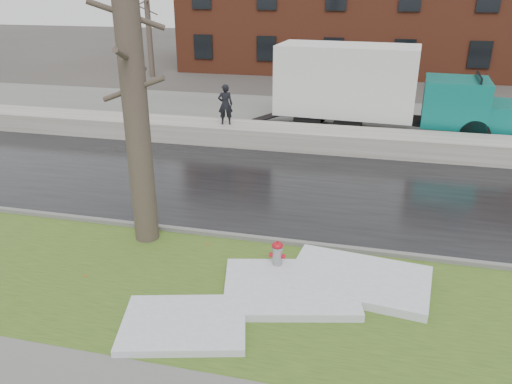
% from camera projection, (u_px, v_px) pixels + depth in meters
% --- Properties ---
extents(ground, '(120.00, 120.00, 0.00)m').
position_uv_depth(ground, '(236.00, 261.00, 11.15)').
color(ground, '#47423D').
rests_on(ground, ground).
extents(verge, '(60.00, 4.50, 0.04)m').
position_uv_depth(verge, '(219.00, 291.00, 10.02)').
color(verge, '#304818').
rests_on(verge, ground).
extents(road, '(60.00, 7.00, 0.03)m').
position_uv_depth(road, '(276.00, 187.00, 15.18)').
color(road, black).
rests_on(road, ground).
extents(parking_lot, '(60.00, 9.00, 0.03)m').
position_uv_depth(parking_lot, '(313.00, 119.00, 22.81)').
color(parking_lot, slate).
rests_on(parking_lot, ground).
extents(curb, '(60.00, 0.15, 0.14)m').
position_uv_depth(curb, '(247.00, 238.00, 12.02)').
color(curb, slate).
rests_on(curb, ground).
extents(snowbank, '(60.00, 1.60, 0.75)m').
position_uv_depth(snowbank, '(298.00, 138.00, 18.81)').
color(snowbank, '#B2AEA3').
rests_on(snowbank, ground).
extents(bg_tree_left, '(1.40, 1.62, 6.50)m').
position_uv_depth(bg_tree_left, '(148.00, 24.00, 32.20)').
color(bg_tree_left, brown).
rests_on(bg_tree_left, ground).
extents(bg_tree_center, '(1.40, 1.62, 6.50)m').
position_uv_depth(bg_tree_center, '(253.00, 22.00, 34.49)').
color(bg_tree_center, brown).
rests_on(bg_tree_center, ground).
extents(fire_hydrant, '(0.35, 0.30, 0.72)m').
position_uv_depth(fire_hydrant, '(277.00, 255.00, 10.56)').
color(fire_hydrant, gray).
rests_on(fire_hydrant, verge).
extents(tree, '(1.46, 1.74, 7.02)m').
position_uv_depth(tree, '(134.00, 92.00, 10.76)').
color(tree, brown).
rests_on(tree, verge).
extents(box_truck, '(10.65, 3.10, 3.53)m').
position_uv_depth(box_truck, '(374.00, 88.00, 20.04)').
color(box_truck, black).
rests_on(box_truck, ground).
extents(worker, '(0.65, 0.54, 1.54)m').
position_uv_depth(worker, '(225.00, 104.00, 18.88)').
color(worker, black).
rests_on(worker, snowbank).
extents(snow_patch_near, '(2.99, 2.54, 0.16)m').
position_uv_depth(snow_patch_near, '(290.00, 288.00, 9.96)').
color(snow_patch_near, silver).
rests_on(snow_patch_near, verge).
extents(snow_patch_far, '(2.53, 2.10, 0.14)m').
position_uv_depth(snow_patch_far, '(184.00, 324.00, 8.92)').
color(snow_patch_far, silver).
rests_on(snow_patch_far, verge).
extents(snow_patch_side, '(3.00, 2.13, 0.18)m').
position_uv_depth(snow_patch_side, '(359.00, 279.00, 10.23)').
color(snow_patch_side, silver).
rests_on(snow_patch_side, verge).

